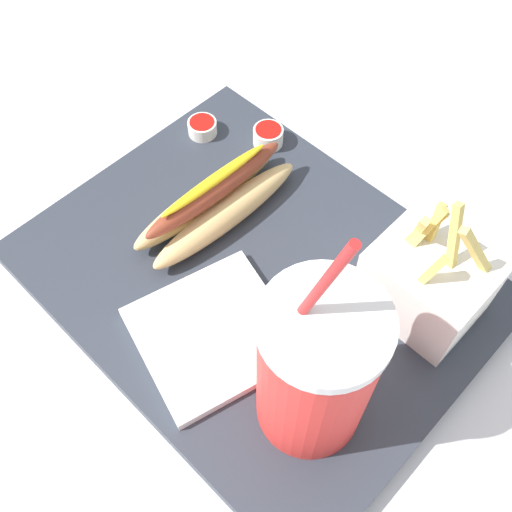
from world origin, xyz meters
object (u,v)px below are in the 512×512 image
(hot_dog_1, at_px, (216,201))
(ketchup_cup_1, at_px, (268,135))
(fries_basket, at_px, (427,282))
(soda_cup, at_px, (316,370))
(ketchup_cup_2, at_px, (202,127))
(napkin_stack, at_px, (213,334))

(hot_dog_1, xyz_separation_m, ketchup_cup_1, (0.03, -0.11, -0.01))
(fries_basket, bearing_deg, soda_cup, 87.43)
(hot_dog_1, height_order, ketchup_cup_1, hot_dog_1)
(ketchup_cup_2, bearing_deg, fries_basket, 178.18)
(fries_basket, xyz_separation_m, napkin_stack, (0.11, 0.16, -0.03))
(napkin_stack, bearing_deg, soda_cup, -174.44)
(hot_dog_1, bearing_deg, napkin_stack, 134.67)
(soda_cup, bearing_deg, hot_dog_1, -23.49)
(soda_cup, bearing_deg, napkin_stack, 5.56)
(fries_basket, bearing_deg, ketchup_cup_2, -1.82)
(ketchup_cup_2, bearing_deg, ketchup_cup_1, -147.57)
(ketchup_cup_1, relative_size, napkin_stack, 0.26)
(soda_cup, relative_size, ketchup_cup_1, 7.32)
(hot_dog_1, relative_size, ketchup_cup_2, 5.78)
(fries_basket, xyz_separation_m, ketchup_cup_2, (0.30, -0.01, -0.03))
(fries_basket, distance_m, napkin_stack, 0.20)
(soda_cup, relative_size, fries_basket, 1.81)
(ketchup_cup_2, height_order, napkin_stack, ketchup_cup_2)
(hot_dog_1, relative_size, ketchup_cup_1, 5.63)
(soda_cup, height_order, hot_dog_1, soda_cup)
(soda_cup, height_order, ketchup_cup_1, soda_cup)
(fries_basket, bearing_deg, hot_dog_1, 15.72)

